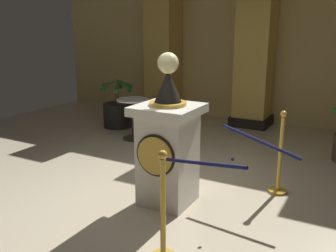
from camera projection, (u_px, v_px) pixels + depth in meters
The scene contains 11 objects.
ground_plane at pixel (157, 195), 4.71m from camera, with size 10.53×10.53×0.00m, color beige.
back_wall at pixel (262, 32), 8.02m from camera, with size 10.53×0.16×3.88m, color tan.
pedestal_clock at pixel (168, 145), 4.36m from camera, with size 0.71×0.71×1.78m.
stanchion_near at pixel (163, 223), 3.33m from camera, with size 0.24×0.24×1.04m.
stanchion_far at pixel (280, 164), 4.71m from camera, with size 0.24×0.24×1.07m.
velvet_rope at pixel (233, 151), 3.91m from camera, with size 1.28×1.30×0.22m.
column_left at pixel (163, 36), 8.69m from camera, with size 0.80×0.80×3.72m.
column_centre_rear at pixel (256, 37), 7.67m from camera, with size 0.82×0.82×3.72m.
potted_palm_left at pixel (118, 111), 7.91m from camera, with size 0.82×0.77×1.08m.
cafe_table at pixel (133, 114), 6.98m from camera, with size 0.59×0.59×0.77m.
cafe_chair_red at pixel (159, 114), 6.58m from camera, with size 0.54×0.54×0.96m.
Camera 1 is at (2.22, -3.73, 2.04)m, focal length 40.16 mm.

